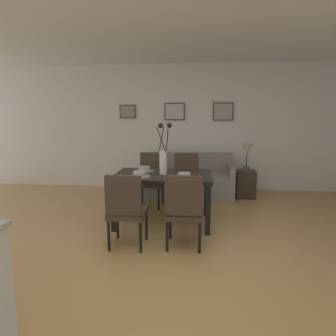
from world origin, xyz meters
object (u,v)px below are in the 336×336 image
(dining_chair_near_right, at_px, (151,177))
(bowl_far_left, at_px, (184,175))
(framed_picture_left, at_px, (128,112))
(dining_table, at_px, (163,180))
(table_lamp, at_px, (247,151))
(dining_chair_near_left, at_px, (126,207))
(dining_chair_far_left, at_px, (184,208))
(dining_chair_far_right, at_px, (187,177))
(bowl_near_right, at_px, (144,168))
(side_table, at_px, (245,184))
(framed_picture_center, at_px, (175,112))
(sofa, at_px, (189,181))
(framed_picture_right, at_px, (223,112))
(bowl_near_left, at_px, (139,174))
(centerpiece_vase, at_px, (163,155))

(dining_chair_near_right, xyz_separation_m, bowl_far_left, (0.63, -1.06, 0.27))
(framed_picture_left, bearing_deg, dining_table, -64.73)
(table_lamp, bearing_deg, dining_chair_near_left, -126.03)
(dining_table, height_order, dining_chair_near_right, dining_chair_near_right)
(dining_chair_far_left, distance_m, table_lamp, 2.63)
(dining_chair_far_right, distance_m, framed_picture_left, 2.13)
(dining_chair_far_right, distance_m, bowl_near_right, 0.94)
(bowl_near_right, distance_m, side_table, 2.25)
(framed_picture_left, bearing_deg, framed_picture_center, -0.01)
(bowl_far_left, bearing_deg, side_table, 57.60)
(table_lamp, height_order, framed_picture_center, framed_picture_center)
(sofa, bearing_deg, bowl_far_left, -90.40)
(side_table, bearing_deg, framed_picture_left, 166.57)
(side_table, xyz_separation_m, table_lamp, (0.00, 0.00, 0.63))
(dining_chair_near_left, relative_size, dining_chair_far_right, 1.00)
(bowl_near_right, distance_m, framed_picture_right, 2.47)
(dining_chair_near_right, distance_m, side_table, 1.88)
(bowl_far_left, xyz_separation_m, framed_picture_center, (-0.32, 2.32, 0.86))
(side_table, distance_m, framed_picture_center, 2.06)
(bowl_far_left, bearing_deg, bowl_near_right, 147.18)
(table_lamp, relative_size, framed_picture_left, 1.49)
(framed_picture_right, bearing_deg, dining_chair_far_left, -102.55)
(sofa, bearing_deg, dining_table, -101.37)
(dining_table, relative_size, bowl_near_right, 8.24)
(dining_table, height_order, framed_picture_center, framed_picture_center)
(dining_chair_far_left, distance_m, bowl_near_left, 0.95)
(centerpiece_vase, bearing_deg, dining_table, -124.65)
(framed_picture_right, bearing_deg, bowl_near_left, -119.54)
(framed_picture_center, height_order, framed_picture_right, framed_picture_right)
(framed_picture_center, bearing_deg, centerpiece_vase, -89.97)
(dining_table, xyz_separation_m, framed_picture_left, (-1.00, 2.11, 0.99))
(bowl_near_left, xyz_separation_m, bowl_far_left, (0.63, 0.00, 0.00))
(bowl_near_left, relative_size, sofa, 0.10)
(dining_chair_near_left, xyz_separation_m, table_lamp, (1.76, 2.42, 0.38))
(table_lamp, bearing_deg, side_table, -90.00)
(dining_chair_far_right, xyz_separation_m, bowl_near_left, (-0.62, -1.06, 0.27))
(dining_chair_far_right, bearing_deg, dining_chair_near_left, -110.49)
(dining_chair_far_left, relative_size, bowl_far_left, 5.41)
(centerpiece_vase, height_order, bowl_far_left, centerpiece_vase)
(centerpiece_vase, relative_size, bowl_near_right, 4.32)
(centerpiece_vase, relative_size, framed_picture_left, 2.14)
(sofa, height_order, framed_picture_right, framed_picture_right)
(centerpiece_vase, bearing_deg, framed_picture_left, 115.31)
(dining_table, height_order, framed_picture_right, framed_picture_right)
(dining_chair_near_left, relative_size, dining_chair_far_left, 1.00)
(framed_picture_left, bearing_deg, dining_chair_near_right, -61.60)
(centerpiece_vase, distance_m, side_table, 2.22)
(table_lamp, height_order, framed_picture_right, framed_picture_right)
(centerpiece_vase, xyz_separation_m, framed_picture_left, (-1.00, 2.11, 0.61))
(bowl_far_left, relative_size, framed_picture_center, 0.40)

